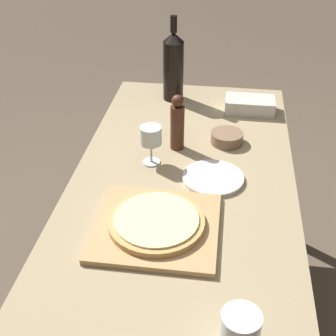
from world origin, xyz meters
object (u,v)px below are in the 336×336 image
at_px(pizza, 156,221).
at_px(pepper_mill, 177,124).
at_px(wine_bottle, 173,66).
at_px(wine_glass, 151,137).
at_px(small_bowl, 227,138).

bearing_deg(pizza, pepper_mill, 89.46).
bearing_deg(pizza, wine_bottle, 94.12).
height_order(pizza, wine_bottle, wine_bottle).
bearing_deg(wine_bottle, wine_glass, -91.06).
xyz_separation_m(pepper_mill, wine_glass, (-0.08, -0.11, 0.00)).
distance_m(wine_bottle, wine_glass, 0.52).
bearing_deg(wine_glass, wine_bottle, 88.94).
distance_m(pizza, wine_glass, 0.35).
xyz_separation_m(pizza, pepper_mill, (0.00, 0.45, 0.07)).
relative_size(wine_bottle, pepper_mill, 1.72).
bearing_deg(pepper_mill, pizza, -90.54).
distance_m(pizza, small_bowl, 0.54).
bearing_deg(wine_bottle, pepper_mill, -80.80).
bearing_deg(pepper_mill, wine_glass, -124.46).
height_order(pepper_mill, wine_glass, pepper_mill).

